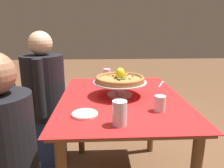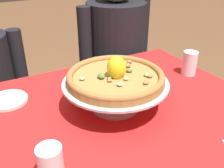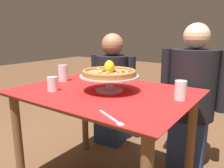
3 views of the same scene
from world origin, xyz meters
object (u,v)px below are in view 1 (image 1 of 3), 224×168
at_px(pizza, 120,79).
at_px(water_glass_side_right, 107,76).
at_px(dinner_fork, 161,84).
at_px(diner_right, 45,101).
at_px(side_plate, 85,114).
at_px(water_glass_front_left, 160,104).
at_px(diner_left, 5,159).
at_px(water_glass_side_left, 120,115).
at_px(pizza_stand, 120,86).

relative_size(pizza, water_glass_side_right, 3.15).
height_order(dinner_fork, diner_right, diner_right).
distance_m(water_glass_side_right, side_plate, 0.82).
xyz_separation_m(water_glass_front_left, diner_left, (-0.13, 0.89, -0.25)).
relative_size(pizza, dinner_fork, 1.80).
bearing_deg(diner_left, water_glass_side_left, -94.12).
bearing_deg(pizza, side_plate, 146.93).
height_order(pizza, diner_right, diner_right).
distance_m(pizza, diner_right, 0.80).
xyz_separation_m(water_glass_front_left, dinner_fork, (0.61, -0.18, -0.04)).
xyz_separation_m(water_glass_side_right, side_plate, (-0.81, 0.15, -0.04)).
bearing_deg(dinner_fork, water_glass_side_right, 72.42).
distance_m(pizza_stand, water_glass_side_right, 0.46).
distance_m(water_glass_side_right, dinner_fork, 0.50).
relative_size(diner_left, diner_right, 0.94).
distance_m(water_glass_side_left, side_plate, 0.24).
distance_m(pizza, water_glass_front_left, 0.39).
bearing_deg(water_glass_side_right, diner_right, 98.38).
bearing_deg(diner_right, pizza, -119.51).
distance_m(pizza, dinner_fork, 0.51).
xyz_separation_m(pizza, water_glass_front_left, (-0.31, -0.21, -0.09)).
height_order(diner_left, diner_right, diner_right).
xyz_separation_m(pizza_stand, diner_right, (0.37, 0.65, -0.23)).
height_order(pizza, water_glass_side_right, pizza).
height_order(pizza_stand, water_glass_front_left, pizza_stand).
height_order(water_glass_front_left, water_glass_side_left, water_glass_side_left).
bearing_deg(side_plate, water_glass_side_right, -10.57).
bearing_deg(diner_left, dinner_fork, -54.98).
height_order(water_glass_front_left, dinner_fork, water_glass_front_left).
bearing_deg(dinner_fork, diner_left, 125.02).
bearing_deg(diner_left, pizza, -56.33).
distance_m(pizza, diner_left, 0.87).
distance_m(pizza_stand, dinner_fork, 0.50).
relative_size(pizza_stand, water_glass_side_right, 3.47).
bearing_deg(side_plate, water_glass_front_left, -84.53).
height_order(pizza, water_glass_front_left, pizza).
distance_m(water_glass_side_right, diner_right, 0.61).
distance_m(water_glass_front_left, water_glass_side_left, 0.31).
distance_m(pizza_stand, side_plate, 0.43).
xyz_separation_m(water_glass_side_left, diner_right, (0.86, 0.61, -0.21)).
relative_size(side_plate, dinner_fork, 0.77).
relative_size(water_glass_side_left, side_plate, 0.86).
height_order(pizza, water_glass_side_left, pizza).
height_order(water_glass_side_right, side_plate, water_glass_side_right).
bearing_deg(dinner_fork, pizza, 127.23).
relative_size(water_glass_side_right, dinner_fork, 0.57).
bearing_deg(pizza_stand, dinner_fork, -52.74).
relative_size(pizza, side_plate, 2.34).
bearing_deg(side_plate, diner_right, 29.85).
height_order(pizza_stand, diner_left, diner_left).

